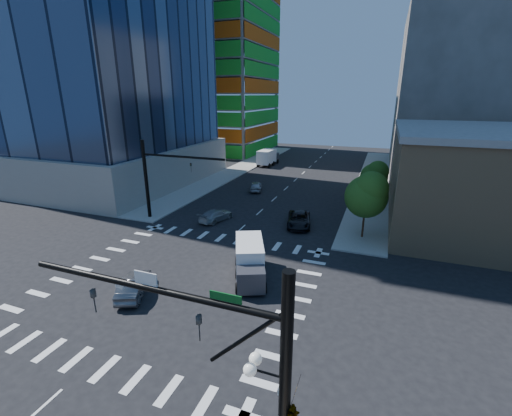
% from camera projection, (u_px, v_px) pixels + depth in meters
% --- Properties ---
extents(ground, '(160.00, 160.00, 0.00)m').
position_uv_depth(ground, '(181.00, 283.00, 26.50)').
color(ground, black).
rests_on(ground, ground).
extents(road_markings, '(20.00, 20.00, 0.01)m').
position_uv_depth(road_markings, '(181.00, 283.00, 26.50)').
color(road_markings, silver).
rests_on(road_markings, ground).
extents(sidewalk_ne, '(5.00, 60.00, 0.15)m').
position_uv_depth(sidewalk_ne, '(373.00, 180.00, 57.90)').
color(sidewalk_ne, gray).
rests_on(sidewalk_ne, ground).
extents(sidewalk_nw, '(5.00, 60.00, 0.15)m').
position_uv_depth(sidewalk_nw, '(238.00, 170.00, 66.20)').
color(sidewalk_nw, gray).
rests_on(sidewalk_nw, ground).
extents(construction_building, '(25.16, 34.50, 70.60)m').
position_uv_depth(construction_building, '(215.00, 48.00, 82.92)').
color(construction_building, slate).
rests_on(construction_building, ground).
extents(commercial_building, '(20.50, 22.50, 10.60)m').
position_uv_depth(commercial_building, '(495.00, 180.00, 36.10)').
color(commercial_building, tan).
rests_on(commercial_building, ground).
extents(bg_building_ne, '(24.00, 30.00, 28.00)m').
position_uv_depth(bg_building_ne, '(469.00, 94.00, 62.04)').
color(bg_building_ne, '#5C5753').
rests_on(bg_building_ne, ground).
extents(signal_mast_se, '(10.51, 2.48, 9.00)m').
position_uv_depth(signal_mast_se, '(259.00, 379.00, 11.18)').
color(signal_mast_se, black).
rests_on(signal_mast_se, sidewalk_se).
extents(signal_mast_nw, '(10.20, 0.40, 9.00)m').
position_uv_depth(signal_mast_nw, '(156.00, 173.00, 38.32)').
color(signal_mast_nw, black).
rests_on(signal_mast_nw, sidewalk_nw).
extents(tree_south, '(4.16, 4.16, 6.82)m').
position_uv_depth(tree_south, '(368.00, 194.00, 33.20)').
color(tree_south, '#382316').
rests_on(tree_south, sidewalk_ne).
extents(tree_north, '(3.54, 3.52, 5.78)m').
position_uv_depth(tree_north, '(375.00, 175.00, 43.99)').
color(tree_north, '#382316').
rests_on(tree_north, sidewalk_ne).
extents(no_parking_sign, '(0.30, 0.06, 2.20)m').
position_uv_depth(no_parking_sign, '(281.00, 404.00, 14.51)').
color(no_parking_sign, black).
rests_on(no_parking_sign, ground).
extents(car_nb_far, '(3.55, 5.70, 1.47)m').
position_uv_depth(car_nb_far, '(299.00, 219.00, 37.83)').
color(car_nb_far, black).
rests_on(car_nb_far, ground).
extents(car_sb_near, '(3.03, 4.88, 1.32)m').
position_uv_depth(car_sb_near, '(216.00, 215.00, 39.39)').
color(car_sb_near, '#B4B4B4').
rests_on(car_sb_near, ground).
extents(car_sb_mid, '(2.86, 4.56, 1.45)m').
position_uv_depth(car_sb_mid, '(256.00, 186.00, 51.69)').
color(car_sb_mid, '#A7A8AF').
rests_on(car_sb_mid, ground).
extents(car_sb_cross, '(3.20, 4.67, 1.46)m').
position_uv_depth(car_sb_cross, '(134.00, 285.00, 24.79)').
color(car_sb_cross, '#535458').
rests_on(car_sb_cross, ground).
extents(box_truck_near, '(4.27, 5.87, 2.83)m').
position_uv_depth(box_truck_near, '(250.00, 264.00, 26.71)').
color(box_truck_near, black).
rests_on(box_truck_near, ground).
extents(box_truck_far, '(2.96, 6.33, 3.25)m').
position_uv_depth(box_truck_far, '(268.00, 158.00, 70.43)').
color(box_truck_far, black).
rests_on(box_truck_far, ground).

